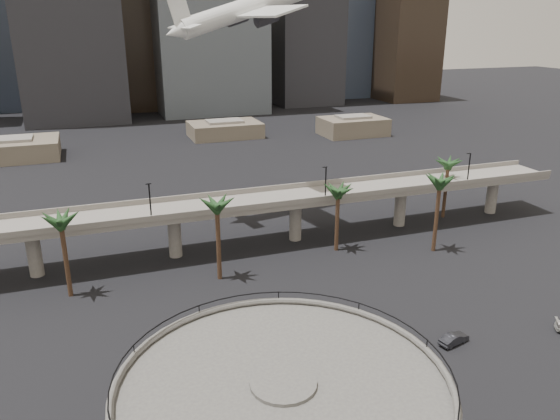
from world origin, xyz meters
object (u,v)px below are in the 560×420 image
object	(u,v)px
airborne_jet	(250,8)
car_a	(222,359)
overpass	(237,209)
car_b	(454,339)

from	to	relation	value
airborne_jet	car_a	distance (m)	66.89
overpass	car_b	world-z (taller)	overpass
car_a	overpass	bearing A→B (deg)	-11.54
car_a	car_b	size ratio (longest dim) A/B	0.98
car_b	car_a	bearing A→B (deg)	64.82
airborne_jet	car_b	xyz separation A→B (m)	(9.00, -55.86, -39.69)
overpass	car_b	bearing A→B (deg)	-65.99
overpass	car_b	size ratio (longest dim) A/B	30.55
overpass	airborne_jet	xyz separation A→B (m)	(8.23, 17.17, 33.06)
overpass	airborne_jet	world-z (taller)	airborne_jet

